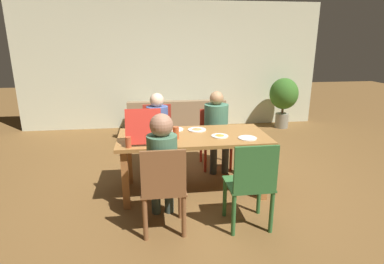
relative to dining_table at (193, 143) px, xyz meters
name	(u,v)px	position (x,y,z in m)	size (l,w,h in m)	color
ground_plane	(193,190)	(0.00, 0.00, -0.65)	(20.00, 20.00, 0.00)	brown
back_wall	(172,66)	(0.00, 3.24, 0.68)	(6.46, 0.12, 2.66)	beige
dining_table	(193,143)	(0.00, 0.00, 0.00)	(1.82, 0.86, 0.74)	#A06B35
chair_0	(158,133)	(-0.41, 0.86, -0.12)	(0.44, 0.43, 0.95)	#B23021
person_0	(158,127)	(-0.41, 0.70, 0.02)	(0.31, 0.51, 1.15)	#3E2E3A
chair_1	(215,134)	(0.45, 0.85, -0.16)	(0.44, 0.46, 0.85)	#B8311F
person_1	(217,124)	(0.45, 0.71, 0.04)	(0.35, 0.50, 1.16)	#353938
chair_2	(163,189)	(-0.41, -0.87, -0.16)	(0.44, 0.41, 0.92)	brown
person_2	(162,162)	(-0.41, -0.73, 0.06)	(0.29, 0.50, 1.21)	#33433C
chair_3	(251,183)	(0.45, -0.92, -0.14)	(0.45, 0.42, 0.93)	#2F632F
pizza_box_0	(144,134)	(-0.59, -0.05, 0.15)	(0.39, 0.55, 0.39)	red
plate_0	(175,129)	(-0.20, 0.27, 0.11)	(0.22, 0.22, 0.03)	white
plate_1	(220,136)	(0.31, -0.09, 0.11)	(0.20, 0.20, 0.03)	white
plate_2	(197,129)	(0.08, 0.21, 0.11)	(0.24, 0.24, 0.03)	white
plate_3	(247,138)	(0.62, -0.22, 0.10)	(0.22, 0.22, 0.01)	white
drinking_glass_0	(176,133)	(-0.22, -0.11, 0.17)	(0.07, 0.07, 0.14)	#B44F28
drinking_glass_1	(128,142)	(-0.76, -0.35, 0.16)	(0.06, 0.06, 0.12)	#B84F2F
drinking_glass_2	(149,125)	(-0.53, 0.33, 0.15)	(0.08, 0.08, 0.12)	#DBC163
couch	(176,122)	(0.00, 2.52, -0.38)	(1.88, 0.89, 0.76)	#8F7453
potted_plant	(284,96)	(2.37, 2.73, 0.05)	(0.61, 0.61, 1.09)	gray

